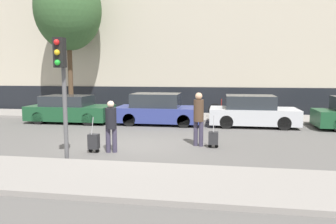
{
  "coord_description": "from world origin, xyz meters",
  "views": [
    {
      "loc": [
        2.93,
        -10.77,
        2.5
      ],
      "look_at": [
        0.85,
        1.8,
        0.95
      ],
      "focal_mm": 35.0,
      "sensor_mm": 36.0,
      "label": 1
    }
  ],
  "objects_px": {
    "trolley_left": "(94,142)",
    "pedestrian_right": "(199,116)",
    "parked_car_2": "(252,112)",
    "parked_car_0": "(70,110)",
    "bare_tree_near_crossing": "(68,10)",
    "parked_bicycle": "(225,110)",
    "pedestrian_left": "(111,123)",
    "parked_car_1": "(159,110)",
    "traffic_light": "(62,74)",
    "trolley_right": "(213,138)"
  },
  "relations": [
    {
      "from": "parked_car_0",
      "to": "parked_bicycle",
      "type": "bearing_deg",
      "value": 16.88
    },
    {
      "from": "parked_car_0",
      "to": "trolley_left",
      "type": "xyz_separation_m",
      "value": [
        3.59,
        -5.77,
        -0.29
      ]
    },
    {
      "from": "parked_car_1",
      "to": "parked_car_2",
      "type": "xyz_separation_m",
      "value": [
        4.42,
        0.06,
        -0.02
      ]
    },
    {
      "from": "parked_car_0",
      "to": "traffic_light",
      "type": "distance_m",
      "value": 7.79
    },
    {
      "from": "trolley_right",
      "to": "bare_tree_near_crossing",
      "type": "relative_size",
      "value": 0.13
    },
    {
      "from": "parked_car_1",
      "to": "parked_car_2",
      "type": "height_order",
      "value": "parked_car_1"
    },
    {
      "from": "parked_bicycle",
      "to": "parked_car_2",
      "type": "bearing_deg",
      "value": -59.72
    },
    {
      "from": "parked_car_2",
      "to": "parked_car_0",
      "type": "bearing_deg",
      "value": -178.63
    },
    {
      "from": "parked_car_0",
      "to": "pedestrian_right",
      "type": "bearing_deg",
      "value": -32.56
    },
    {
      "from": "parked_car_2",
      "to": "bare_tree_near_crossing",
      "type": "relative_size",
      "value": 0.48
    },
    {
      "from": "parked_bicycle",
      "to": "pedestrian_right",
      "type": "bearing_deg",
      "value": -98.02
    },
    {
      "from": "trolley_left",
      "to": "pedestrian_right",
      "type": "relative_size",
      "value": 0.62
    },
    {
      "from": "parked_car_2",
      "to": "trolley_left",
      "type": "height_order",
      "value": "parked_car_2"
    },
    {
      "from": "traffic_light",
      "to": "pedestrian_left",
      "type": "bearing_deg",
      "value": 52.2
    },
    {
      "from": "parked_car_2",
      "to": "bare_tree_near_crossing",
      "type": "xyz_separation_m",
      "value": [
        -10.18,
        2.56,
        5.38
      ]
    },
    {
      "from": "trolley_left",
      "to": "bare_tree_near_crossing",
      "type": "bearing_deg",
      "value": 119.59
    },
    {
      "from": "parked_car_0",
      "to": "parked_bicycle",
      "type": "height_order",
      "value": "parked_car_0"
    },
    {
      "from": "pedestrian_left",
      "to": "pedestrian_right",
      "type": "height_order",
      "value": "pedestrian_right"
    },
    {
      "from": "trolley_left",
      "to": "parked_bicycle",
      "type": "relative_size",
      "value": 0.64
    },
    {
      "from": "trolley_left",
      "to": "trolley_right",
      "type": "height_order",
      "value": "trolley_left"
    },
    {
      "from": "parked_car_1",
      "to": "parked_bicycle",
      "type": "xyz_separation_m",
      "value": [
        3.19,
        2.18,
        -0.2
      ]
    },
    {
      "from": "pedestrian_left",
      "to": "parked_car_1",
      "type": "bearing_deg",
      "value": 74.4
    },
    {
      "from": "bare_tree_near_crossing",
      "to": "parked_car_2",
      "type": "bearing_deg",
      "value": -14.09
    },
    {
      "from": "trolley_left",
      "to": "pedestrian_right",
      "type": "xyz_separation_m",
      "value": [
        3.16,
        1.46,
        0.69
      ]
    },
    {
      "from": "traffic_light",
      "to": "bare_tree_near_crossing",
      "type": "distance_m",
      "value": 11.21
    },
    {
      "from": "parked_car_1",
      "to": "pedestrian_right",
      "type": "bearing_deg",
      "value": -63.27
    },
    {
      "from": "pedestrian_left",
      "to": "trolley_left",
      "type": "xyz_separation_m",
      "value": [
        -0.54,
        -0.11,
        -0.57
      ]
    },
    {
      "from": "parked_car_1",
      "to": "bare_tree_near_crossing",
      "type": "bearing_deg",
      "value": 155.57
    },
    {
      "from": "parked_car_2",
      "to": "pedestrian_right",
      "type": "bearing_deg",
      "value": -115.66
    },
    {
      "from": "trolley_left",
      "to": "traffic_light",
      "type": "xyz_separation_m",
      "value": [
        -0.41,
        -1.11,
        2.1
      ]
    },
    {
      "from": "parked_car_0",
      "to": "parked_bicycle",
      "type": "distance_m",
      "value": 8.04
    },
    {
      "from": "parked_car_0",
      "to": "bare_tree_near_crossing",
      "type": "xyz_separation_m",
      "value": [
        -1.26,
        2.77,
        5.42
      ]
    },
    {
      "from": "parked_bicycle",
      "to": "parked_car_1",
      "type": "bearing_deg",
      "value": -145.62
    },
    {
      "from": "pedestrian_right",
      "to": "parked_bicycle",
      "type": "bearing_deg",
      "value": -77.09
    },
    {
      "from": "trolley_left",
      "to": "trolley_right",
      "type": "distance_m",
      "value": 3.89
    },
    {
      "from": "parked_car_1",
      "to": "trolley_right",
      "type": "distance_m",
      "value": 5.43
    },
    {
      "from": "pedestrian_left",
      "to": "parked_bicycle",
      "type": "xyz_separation_m",
      "value": [
        3.56,
        7.99,
        -0.43
      ]
    },
    {
      "from": "bare_tree_near_crossing",
      "to": "trolley_right",
      "type": "bearing_deg",
      "value": -40.49
    },
    {
      "from": "parked_bicycle",
      "to": "bare_tree_near_crossing",
      "type": "xyz_separation_m",
      "value": [
        -8.95,
        0.44,
        5.56
      ]
    },
    {
      "from": "trolley_right",
      "to": "traffic_light",
      "type": "distance_m",
      "value": 5.18
    },
    {
      "from": "traffic_light",
      "to": "bare_tree_near_crossing",
      "type": "relative_size",
      "value": 0.41
    },
    {
      "from": "parked_car_1",
      "to": "parked_bicycle",
      "type": "bearing_deg",
      "value": 34.38
    },
    {
      "from": "parked_car_0",
      "to": "traffic_light",
      "type": "height_order",
      "value": "traffic_light"
    },
    {
      "from": "pedestrian_left",
      "to": "traffic_light",
      "type": "xyz_separation_m",
      "value": [
        -0.95,
        -1.22,
        1.54
      ]
    },
    {
      "from": "pedestrian_right",
      "to": "pedestrian_left",
      "type": "bearing_deg",
      "value": 48.04
    },
    {
      "from": "parked_bicycle",
      "to": "bare_tree_near_crossing",
      "type": "height_order",
      "value": "bare_tree_near_crossing"
    },
    {
      "from": "trolley_right",
      "to": "traffic_light",
      "type": "bearing_deg",
      "value": -149.89
    },
    {
      "from": "traffic_light",
      "to": "parked_bicycle",
      "type": "distance_m",
      "value": 10.44
    },
    {
      "from": "pedestrian_right",
      "to": "parked_bicycle",
      "type": "distance_m",
      "value": 6.73
    },
    {
      "from": "trolley_right",
      "to": "pedestrian_right",
      "type": "bearing_deg",
      "value": 159.0
    }
  ]
}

